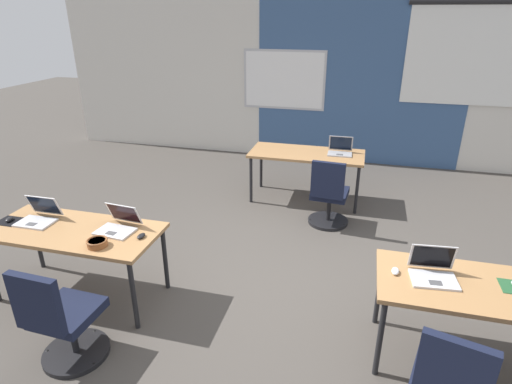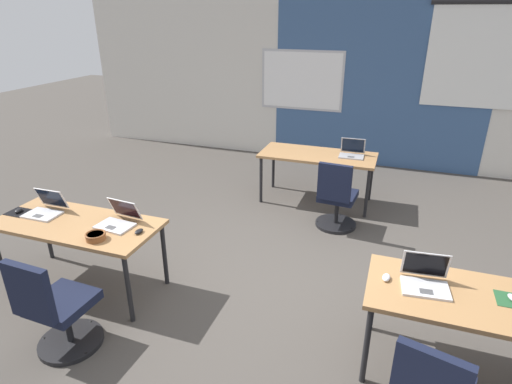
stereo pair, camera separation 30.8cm
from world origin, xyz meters
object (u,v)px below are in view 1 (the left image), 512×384
Objects in this scene: desk_far_center at (307,157)px; laptop_near_right_inner at (433,272)px; desk_near_left at (74,235)px; laptop_far_right at (340,150)px; mouse_near_left_inner at (141,236)px; mouse_near_left_end at (9,219)px; chair_near_left_inner at (62,323)px; desk_near_right at (490,295)px; laptop_near_left_end at (39,216)px; chair_far_right at (329,198)px; laptop_near_left_inner at (118,225)px; snack_bowl at (97,242)px; mouse_near_right_inner at (395,271)px.

laptop_near_right_inner reaches higher than desk_far_center.
desk_near_left is 1.00× the size of desk_far_center.
mouse_near_left_inner is at bearing -119.85° from laptop_far_right.
chair_near_left_inner is at bearing -34.84° from mouse_near_left_end.
laptop_near_left_end reaches higher than desk_near_right.
chair_far_right is (2.15, 2.06, -0.28)m from desk_near_left.
laptop_near_left_inner reaches higher than desk_near_right.
snack_bowl is (-0.02, 0.58, 0.38)m from chair_near_left_inner.
desk_far_center is at bearing 65.73° from snack_bowl.
desk_far_center is 14.48× the size of mouse_near_left_end.
desk_far_center is 2.98m from mouse_near_left_inner.
mouse_near_right_inner is (3.25, -0.04, -0.03)m from laptop_near_left_end.
desk_near_left is 2.83m from mouse_near_right_inner.
mouse_near_left_end is at bearing 41.07° from chair_far_right.
laptop_near_left_inner is (0.41, 0.10, 0.11)m from desk_near_left.
laptop_near_left_inner is at bearing 172.76° from laptop_near_right_inner.
laptop_near_left_inner is 3.47× the size of mouse_near_left_inner.
mouse_near_right_inner is at bearing -159.25° from chair_near_left_inner.
laptop_near_left_end reaches higher than snack_bowl.
desk_far_center is at bearing 49.12° from mouse_near_left_end.
desk_near_left and desk_near_right have the same top height.
desk_far_center is 1.74× the size of chair_far_right.
snack_bowl is (-1.81, -3.07, -0.01)m from laptop_far_right.
laptop_near_left_end reaches higher than laptop_near_left_inner.
mouse_near_right_inner is at bearing -1.54° from laptop_near_left_end.
desk_near_left is 4.73× the size of laptop_far_right.
chair_near_left_inner is (-1.74, -2.84, 0.00)m from chair_far_right.
chair_near_left_inner is (-3.08, -0.78, -0.28)m from desk_near_right.
chair_far_right is at bearing 123.17° from desk_near_right.
mouse_near_left_inner is (-2.42, -0.01, -0.03)m from laptop_near_right_inner.
laptop_near_left_end is 0.94× the size of laptop_near_right_inner.
mouse_near_left_end is at bearing -178.80° from desk_near_left.
laptop_far_right reaches higher than desk_far_center.
laptop_near_right_inner reaches higher than chair_near_left_inner.
laptop_near_left_end is 0.99× the size of laptop_far_right.
mouse_near_left_end is 0.12× the size of chair_near_left_inner.
mouse_near_right_inner is (-0.67, 0.02, 0.08)m from desk_near_right.
desk_near_left is 1.74× the size of chair_far_right.
laptop_near_left_end is at bearing 173.72° from laptop_near_right_inner.
mouse_near_left_end is at bearing -32.42° from chair_near_left_inner.
laptop_far_right is at bearing 44.91° from mouse_near_left_end.
chair_far_right is at bearing 109.25° from laptop_near_right_inner.
desk_near_left is at bearing 1.20° from mouse_near_left_end.
mouse_near_left_inner is (-2.15, 0.00, 0.00)m from mouse_near_right_inner.
mouse_near_left_end is 4.08m from laptop_far_right.
chair_far_right is at bearing 108.40° from mouse_near_right_inner.
laptop_far_right is 0.90m from chair_far_right.
laptop_far_right is at bearing 114.27° from desk_near_right.
laptop_near_right_inner is at bearing 3.96° from laptop_near_left_inner.
chair_near_left_inner is (0.01, -0.88, -0.39)m from laptop_near_left_inner.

